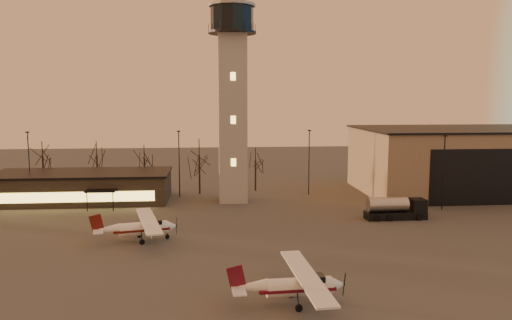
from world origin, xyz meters
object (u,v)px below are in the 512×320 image
Objects in this scene: hangar at (457,160)px; cessna_rear at (145,230)px; control_tower at (232,89)px; fuel_truck at (395,210)px; terminal at (82,187)px; cessna_front at (301,290)px.

hangar is 2.58× the size of cessna_rear.
cessna_rear is (-10.18, -19.50, -15.21)m from control_tower.
cessna_rear is 1.56× the size of fuel_truck.
terminal is at bearing 159.92° from fuel_truck.
hangar is at bearing 48.51° from cessna_front.
terminal is 24.54m from cessna_rear.
control_tower is at bearing -5.15° from terminal.
hangar is at bearing 13.93° from cessna_rear.
fuel_truck is (41.74, -14.53, -1.05)m from terminal.
terminal is 44.21m from fuel_truck.
cessna_rear is at bearing -117.58° from control_tower.
cessna_rear is 30.73m from fuel_truck.
hangar is 52.62m from cessna_front.
terminal is 2.18× the size of cessna_front.
hangar reaches higher than terminal.
cessna_rear is at bearing -167.81° from fuel_truck.
hangar is at bearing 44.60° from fuel_truck.
terminal reaches higher than fuel_truck.
hangar is 1.20× the size of terminal.
terminal is 3.35× the size of fuel_truck.
fuel_truck is (19.74, -12.55, -15.22)m from control_tower.
control_tower is 1.07× the size of hangar.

